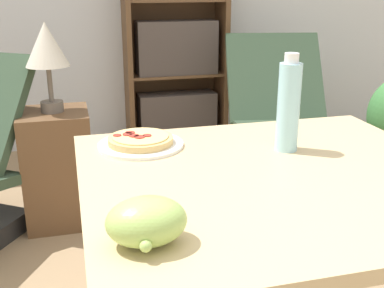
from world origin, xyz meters
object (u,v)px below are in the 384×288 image
Objects in this scene: drink_bottle at (289,106)px; side_table at (58,168)px; pizza_on_plate at (141,142)px; bookshelf at (176,44)px; grape_bunch at (147,222)px; lounge_chair_far at (278,131)px; table_lamp at (47,49)px.

side_table is at bearing 121.47° from drink_bottle.
bookshelf is (0.58, 2.08, 0.03)m from pizza_on_plate.
bookshelf is 1.46m from side_table.
grape_bunch reaches higher than side_table.
lounge_chair_far is 1.01m from bookshelf.
bookshelf reaches higher than side_table.
drink_bottle is 2.23m from bookshelf.
side_table is (-0.21, 1.59, -0.48)m from grape_bunch.
table_lamp is at bearing -129.12° from bookshelf.
grape_bunch is 0.67m from drink_bottle.
lounge_chair_far is at bearing 14.15° from table_lamp.
grape_bunch is 0.10× the size of bookshelf.
grape_bunch is at bearing -82.43° from table_lamp.
bookshelf reaches higher than lounge_chair_far.
bookshelf reaches higher than drink_bottle.
side_table is at bearing -154.38° from lounge_chair_far.
bookshelf is at bearing 137.26° from lounge_chair_far.
table_lamp is (-0.00, 0.00, 0.61)m from side_table.
grape_bunch is 1.68m from side_table.
pizza_on_plate reaches higher than side_table.
drink_bottle is 0.33× the size of lounge_chair_far.
grape_bunch is at bearing -138.71° from drink_bottle.
lounge_chair_far is at bearing -54.20° from bookshelf.
pizza_on_plate is 0.58m from grape_bunch.
lounge_chair_far reaches higher than grape_bunch.
bookshelf is at bearing 76.09° from grape_bunch.
lounge_chair_far is 0.54× the size of bookshelf.
drink_bottle is 1.75m from lounge_chair_far.
drink_bottle is at bearing -58.53° from side_table.
pizza_on_plate is 1.15m from side_table.
grape_bunch is 1.61m from table_lamp.
table_lamp reaches higher than grape_bunch.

